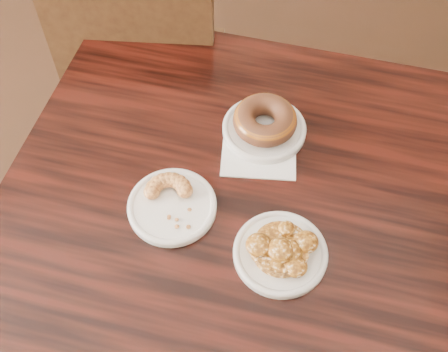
{
  "coord_description": "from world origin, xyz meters",
  "views": [
    {
      "loc": [
        0.2,
        -0.29,
        1.64
      ],
      "look_at": [
        0.23,
        0.28,
        0.8
      ],
      "focal_mm": 45.0,
      "sensor_mm": 36.0,
      "label": 1
    }
  ],
  "objects_px": {
    "cafe_table": "(235,287)",
    "chair_far": "(154,75)",
    "glazed_donut": "(265,120)",
    "apple_fritter": "(281,248)",
    "cruller_fragment": "(171,201)"
  },
  "relations": [
    {
      "from": "chair_far",
      "to": "apple_fritter",
      "type": "distance_m",
      "value": 0.86
    },
    {
      "from": "cruller_fragment",
      "to": "cafe_table",
      "type": "bearing_deg",
      "value": -0.6
    },
    {
      "from": "cafe_table",
      "to": "cruller_fragment",
      "type": "distance_m",
      "value": 0.42
    },
    {
      "from": "cruller_fragment",
      "to": "apple_fritter",
      "type": "bearing_deg",
      "value": -29.12
    },
    {
      "from": "glazed_donut",
      "to": "apple_fritter",
      "type": "xyz_separation_m",
      "value": [
        0.0,
        -0.28,
        -0.01
      ]
    },
    {
      "from": "chair_far",
      "to": "glazed_donut",
      "type": "xyz_separation_m",
      "value": [
        0.26,
        -0.47,
        0.34
      ]
    },
    {
      "from": "chair_far",
      "to": "apple_fritter",
      "type": "bearing_deg",
      "value": 116.59
    },
    {
      "from": "cafe_table",
      "to": "chair_far",
      "type": "xyz_separation_m",
      "value": [
        -0.2,
        0.64,
        0.08
      ]
    },
    {
      "from": "apple_fritter",
      "to": "cruller_fragment",
      "type": "height_order",
      "value": "apple_fritter"
    },
    {
      "from": "glazed_donut",
      "to": "cruller_fragment",
      "type": "xyz_separation_m",
      "value": [
        -0.19,
        -0.17,
        -0.01
      ]
    },
    {
      "from": "glazed_donut",
      "to": "cafe_table",
      "type": "bearing_deg",
      "value": -110.37
    },
    {
      "from": "chair_far",
      "to": "cruller_fragment",
      "type": "relative_size",
      "value": 8.8
    },
    {
      "from": "apple_fritter",
      "to": "cafe_table",
      "type": "bearing_deg",
      "value": 122.95
    },
    {
      "from": "glazed_donut",
      "to": "apple_fritter",
      "type": "bearing_deg",
      "value": -89.31
    },
    {
      "from": "cafe_table",
      "to": "chair_far",
      "type": "height_order",
      "value": "chair_far"
    }
  ]
}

